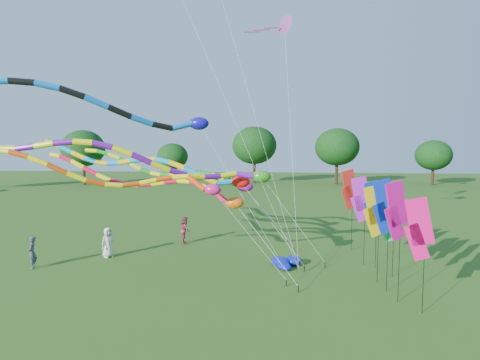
# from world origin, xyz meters

# --- Properties ---
(ground) EXTENTS (160.00, 160.00, 0.00)m
(ground) POSITION_xyz_m (0.00, 0.00, 0.00)
(ground) COLOR #255115
(ground) RESTS_ON ground
(tree_ring) EXTENTS (117.34, 117.50, 9.52)m
(tree_ring) POSITION_xyz_m (5.35, 3.10, 5.42)
(tree_ring) COLOR #382314
(tree_ring) RESTS_ON ground
(tube_kite_red) EXTENTS (13.66, 4.42, 6.63)m
(tube_kite_red) POSITION_xyz_m (-4.62, 4.02, 4.51)
(tube_kite_red) COLOR black
(tube_kite_red) RESTS_ON ground
(tube_kite_orange) EXTENTS (13.31, 2.95, 6.95)m
(tube_kite_orange) POSITION_xyz_m (-5.30, 0.80, 5.15)
(tube_kite_orange) COLOR black
(tube_kite_orange) RESTS_ON ground
(tube_kite_purple) EXTENTS (14.82, 4.46, 7.37)m
(tube_kite_purple) POSITION_xyz_m (-3.66, 2.79, 5.58)
(tube_kite_purple) COLOR black
(tube_kite_purple) RESTS_ON ground
(tube_kite_blue) EXTENTS (17.16, 7.36, 10.31)m
(tube_kite_blue) POSITION_xyz_m (-7.57, 1.99, 8.38)
(tube_kite_blue) COLOR black
(tube_kite_blue) RESTS_ON ground
(tube_kite_cyan) EXTENTS (15.23, 3.07, 7.38)m
(tube_kite_cyan) POSITION_xyz_m (-5.04, 5.72, 5.27)
(tube_kite_cyan) COLOR black
(tube_kite_cyan) RESTS_ON ground
(tube_kite_green) EXTENTS (14.66, 3.80, 6.85)m
(tube_kite_green) POSITION_xyz_m (-4.92, 10.25, 4.63)
(tube_kite_green) COLOR black
(tube_kite_green) RESTS_ON ground
(delta_kite_high_c) EXTENTS (3.06, 4.03, 13.86)m
(delta_kite_high_c) POSITION_xyz_m (1.69, 7.29, 13.24)
(delta_kite_high_c) COLOR black
(delta_kite_high_c) RESTS_ON ground
(banner_pole_orange) EXTENTS (1.15, 0.36, 4.68)m
(banner_pole_orange) POSITION_xyz_m (5.93, 3.13, 3.42)
(banner_pole_orange) COLOR black
(banner_pole_orange) RESTS_ON ground
(banner_pole_red) EXTENTS (1.09, 0.55, 5.07)m
(banner_pole_red) POSITION_xyz_m (5.75, 8.82, 3.80)
(banner_pole_red) COLOR black
(banner_pole_red) RESTS_ON ground
(banner_pole_green) EXTENTS (1.16, 0.17, 4.26)m
(banner_pole_green) POSITION_xyz_m (6.86, 4.05, 3.00)
(banner_pole_green) COLOR black
(banner_pole_green) RESTS_ON ground
(banner_pole_magenta_a) EXTENTS (1.10, 0.54, 5.10)m
(banner_pole_magenta_a) POSITION_xyz_m (6.21, 0.66, 3.83)
(banner_pole_magenta_a) COLOR black
(banner_pole_magenta_a) RESTS_ON ground
(banner_pole_magenta_b) EXTENTS (1.16, 0.23, 4.57)m
(banner_pole_magenta_b) POSITION_xyz_m (6.79, -0.29, 3.30)
(banner_pole_magenta_b) COLOR black
(banner_pole_magenta_b) RESTS_ON ground
(banner_pole_violet) EXTENTS (1.16, 0.11, 4.86)m
(banner_pole_violet) POSITION_xyz_m (5.86, 5.88, 3.60)
(banner_pole_violet) COLOR black
(banner_pole_violet) RESTS_ON ground
(banner_pole_blue_b) EXTENTS (1.12, 0.48, 4.68)m
(banner_pole_blue_b) POSITION_xyz_m (6.40, 5.44, 3.42)
(banner_pole_blue_b) COLOR black
(banner_pole_blue_b) RESTS_ON ground
(banner_pole_blue_a) EXTENTS (1.14, 0.39, 5.07)m
(banner_pole_blue_a) POSITION_xyz_m (6.06, 1.93, 3.80)
(banner_pole_blue_a) COLOR black
(banner_pole_blue_a) RESTS_ON ground
(blue_nylon_heap) EXTENTS (1.70, 1.21, 0.47)m
(blue_nylon_heap) POSITION_xyz_m (1.95, 4.85, 0.20)
(blue_nylon_heap) COLOR #0C1BA2
(blue_nylon_heap) RESTS_ON ground
(person_a) EXTENTS (0.96, 1.01, 1.74)m
(person_a) POSITION_xyz_m (-8.38, 6.10, 0.87)
(person_a) COLOR beige
(person_a) RESTS_ON ground
(person_b) EXTENTS (0.60, 0.73, 1.71)m
(person_b) POSITION_xyz_m (-11.46, 3.63, 0.86)
(person_b) COLOR #3E4057
(person_b) RESTS_ON ground
(person_c) EXTENTS (0.85, 0.99, 1.78)m
(person_c) POSITION_xyz_m (-4.68, 9.80, 0.89)
(person_c) COLOR #913448
(person_c) RESTS_ON ground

